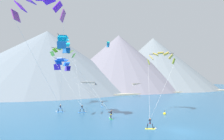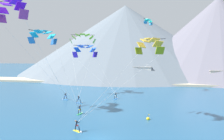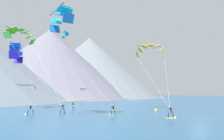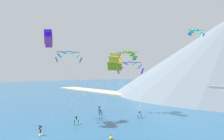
# 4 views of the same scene
# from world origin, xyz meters

# --- Properties ---
(kitesurfer_near_lead) EXTENTS (1.01, 1.77, 1.63)m
(kitesurfer_near_lead) POSITION_xyz_m (-2.07, 25.45, 0.44)
(kitesurfer_near_lead) COLOR #337FDB
(kitesurfer_near_lead) RESTS_ON ground
(kitesurfer_near_trail) EXTENTS (0.74, 1.78, 1.75)m
(kitesurfer_near_trail) POSITION_xyz_m (-6.05, 11.32, 0.51)
(kitesurfer_near_trail) COLOR #33B266
(kitesurfer_near_trail) RESTS_ON ground
(kitesurfer_mid_center) EXTENTS (1.77, 1.00, 1.73)m
(kitesurfer_mid_center) POSITION_xyz_m (-13.73, 22.37, 0.51)
(kitesurfer_mid_center) COLOR #337FDB
(kitesurfer_mid_center) RESTS_ON ground
(kitesurfer_far_left) EXTENTS (1.70, 1.23, 1.73)m
(kitesurfer_far_left) POSITION_xyz_m (-3.31, 2.66, 0.52)
(kitesurfer_far_left) COLOR yellow
(kitesurfer_far_left) RESTS_ON ground
(kitesurfer_far_right) EXTENTS (1.75, 0.63, 1.73)m
(kitesurfer_far_right) POSITION_xyz_m (-9.09, 19.51, 0.51)
(kitesurfer_far_right) COLOR #337FDB
(kitesurfer_far_right) RESTS_ON ground
(parafoil_kite_near_lead) EXTENTS (12.09, 9.85, 11.90)m
(parafoil_kite_near_lead) POSITION_xyz_m (-11.64, 31.57, 11.86)
(parafoil_kite_near_lead) COLOR #23159B
(parafoil_kite_near_trail) EXTENTS (9.69, 6.35, 13.88)m
(parafoil_kite_near_trail) POSITION_xyz_m (-14.30, 13.86, 14.18)
(parafoil_kite_near_trail) COLOR #195BA7
(parafoil_kite_mid_center) EXTENTS (9.22, 13.80, 19.02)m
(parafoil_kite_mid_center) POSITION_xyz_m (-18.76, 10.75, 18.89)
(parafoil_kite_mid_center) COLOR purple
(parafoil_kite_far_left) EXTENTS (11.91, 10.82, 11.95)m
(parafoil_kite_far_left) POSITION_xyz_m (5.92, 11.08, 12.19)
(parafoil_kite_far_left) COLOR #879714
(parafoil_kite_far_right) EXTENTS (6.94, 12.17, 14.70)m
(parafoil_kite_far_right) POSITION_xyz_m (-11.81, 29.90, 14.96)
(parafoil_kite_far_right) COLOR green
(parafoil_kite_distant_high_outer) EXTENTS (2.46, 4.31, 1.55)m
(parafoil_kite_distant_high_outer) POSITION_xyz_m (4.90, 37.36, 19.87)
(parafoil_kite_distant_high_outer) COLOR teal
(race_marker_buoy) EXTENTS (0.56, 0.56, 1.02)m
(race_marker_buoy) POSITION_xyz_m (5.93, 10.17, 0.16)
(race_marker_buoy) COLOR yellow
(race_marker_buoy) RESTS_ON ground
(shoreline_strip) EXTENTS (180.00, 10.00, 0.70)m
(shoreline_strip) POSITION_xyz_m (0.00, 54.06, 0.35)
(shoreline_strip) COLOR beige
(shoreline_strip) RESTS_ON ground
(shore_building_harbour_front) EXTENTS (8.58, 6.28, 5.12)m
(shore_building_harbour_front) POSITION_xyz_m (29.51, 56.60, 2.57)
(shore_building_harbour_front) COLOR beige
(shore_building_harbour_front) RESTS_ON ground
(shore_building_promenade_mid) EXTENTS (10.06, 5.91, 5.48)m
(shore_building_promenade_mid) POSITION_xyz_m (-20.62, 57.57, 2.75)
(shore_building_promenade_mid) COLOR silver
(shore_building_promenade_mid) RESTS_ON ground
(shore_building_quay_east) EXTENTS (6.82, 6.79, 6.12)m
(shore_building_quay_east) POSITION_xyz_m (2.32, 56.52, 3.07)
(shore_building_quay_east) COLOR silver
(shore_building_quay_east) RESTS_ON ground
(mountain_peak_west_ridge) EXTENTS (86.50, 86.50, 38.27)m
(mountain_peak_west_ridge) POSITION_xyz_m (36.61, 90.38, 19.13)
(mountain_peak_west_ridge) COLOR slate
(mountain_peak_west_ridge) RESTS_ON ground
(mountain_peak_central_summit) EXTENTS (117.00, 117.00, 38.65)m
(mountain_peak_central_summit) POSITION_xyz_m (-10.31, 101.78, 19.33)
(mountain_peak_central_summit) COLOR slate
(mountain_peak_central_summit) RESTS_ON ground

